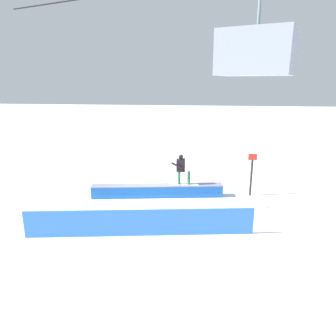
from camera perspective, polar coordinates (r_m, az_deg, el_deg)
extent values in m
plane|color=white|center=(14.88, -1.98, -5.32)|extent=(120.00, 120.00, 0.00)
cube|color=blue|center=(14.79, -1.99, -4.29)|extent=(6.21, 1.47, 0.56)
cube|color=blue|center=(14.84, -1.98, -4.81)|extent=(6.22, 1.48, 0.14)
cube|color=gray|center=(14.69, -2.00, -3.18)|extent=(6.22, 1.52, 0.04)
cube|color=silver|center=(14.73, 2.94, -3.02)|extent=(1.43, 0.40, 0.01)
cylinder|color=#357347|center=(14.63, 2.05, -1.81)|extent=(0.15, 0.15, 0.63)
cylinder|color=#357347|center=(14.64, 3.87, -1.83)|extent=(0.15, 0.15, 0.63)
cube|color=black|center=(14.46, 2.36, 0.51)|extent=(0.42, 0.27, 0.60)
sphere|color=black|center=(14.36, 2.38, 2.09)|extent=(0.22, 0.22, 0.22)
cylinder|color=black|center=(14.30, 1.64, 0.46)|extent=(0.53, 0.13, 0.34)
cylinder|color=black|center=(14.61, 2.76, 0.79)|extent=(0.21, 0.11, 0.56)
cylinder|color=slate|center=(8.80, 16.62, 27.42)|extent=(0.08, 0.08, 1.27)
cube|color=#9199A8|center=(8.62, 15.97, 19.74)|extent=(2.16, 1.92, 1.10)
cube|color=#3B81DD|center=(11.14, -5.17, -10.04)|extent=(8.03, 1.35, 1.00)
cylinder|color=#262628|center=(15.30, 15.09, -1.78)|extent=(0.10, 0.10, 1.77)
cube|color=red|center=(15.04, 15.37, 1.99)|extent=(0.40, 0.04, 0.30)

